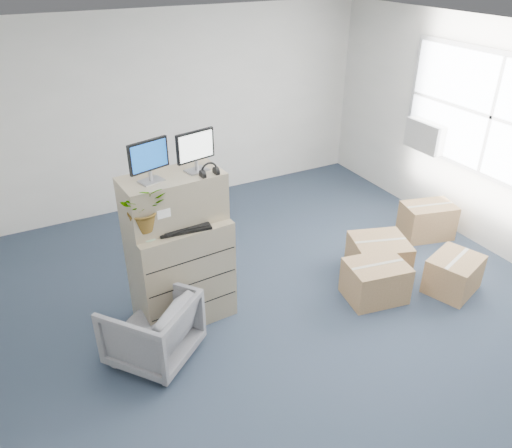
% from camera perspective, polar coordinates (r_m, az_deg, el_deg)
% --- Properties ---
extents(ground, '(7.00, 7.00, 0.00)m').
position_cam_1_polar(ground, '(5.38, 5.17, -11.59)').
color(ground, '#232F3F').
rests_on(ground, ground).
extents(wall_back, '(6.00, 0.02, 2.80)m').
position_cam_1_polar(wall_back, '(7.55, -9.03, 12.72)').
color(wall_back, silver).
rests_on(wall_back, ground).
extents(window, '(0.07, 2.72, 1.52)m').
position_cam_1_polar(window, '(6.77, 25.48, 10.99)').
color(window, gray).
rests_on(window, wall_right).
extents(ac_unit, '(0.24, 0.60, 0.40)m').
position_cam_1_polar(ac_unit, '(7.40, 18.91, 9.54)').
color(ac_unit, white).
rests_on(ac_unit, wall_right).
extents(filing_cabinet_lower, '(1.01, 0.65, 1.13)m').
position_cam_1_polar(filing_cabinet_lower, '(5.24, -8.51, -5.28)').
color(filing_cabinet_lower, gray).
rests_on(filing_cabinet_lower, ground).
extents(filing_cabinet_upper, '(1.00, 0.55, 0.48)m').
position_cam_1_polar(filing_cabinet_upper, '(4.88, -9.45, 2.87)').
color(filing_cabinet_upper, gray).
rests_on(filing_cabinet_upper, filing_cabinet_lower).
extents(monitor_left, '(0.39, 0.21, 0.40)m').
position_cam_1_polar(monitor_left, '(4.60, -12.14, 7.29)').
color(monitor_left, '#99999E').
rests_on(monitor_left, filing_cabinet_upper).
extents(monitor_right, '(0.40, 0.20, 0.40)m').
position_cam_1_polar(monitor_right, '(4.76, -6.92, 8.50)').
color(monitor_right, '#99999E').
rests_on(monitor_right, filing_cabinet_upper).
extents(headphones, '(0.17, 0.03, 0.17)m').
position_cam_1_polar(headphones, '(4.72, -5.36, 6.08)').
color(headphones, black).
rests_on(headphones, filing_cabinet_upper).
extents(keyboard, '(0.52, 0.26, 0.03)m').
position_cam_1_polar(keyboard, '(4.82, -8.23, -0.45)').
color(keyboard, black).
rests_on(keyboard, filing_cabinet_lower).
extents(mouse, '(0.12, 0.08, 0.04)m').
position_cam_1_polar(mouse, '(5.01, -4.87, 1.03)').
color(mouse, silver).
rests_on(mouse, filing_cabinet_lower).
extents(water_bottle, '(0.07, 0.07, 0.26)m').
position_cam_1_polar(water_bottle, '(4.93, -8.66, 1.79)').
color(water_bottle, gray).
rests_on(water_bottle, filing_cabinet_lower).
extents(phone_dock, '(0.06, 0.05, 0.13)m').
position_cam_1_polar(phone_dock, '(4.97, -9.83, 0.82)').
color(phone_dock, silver).
rests_on(phone_dock, filing_cabinet_lower).
extents(external_drive, '(0.25, 0.20, 0.07)m').
position_cam_1_polar(external_drive, '(5.11, -6.40, 1.76)').
color(external_drive, black).
rests_on(external_drive, filing_cabinet_lower).
extents(tissue_box, '(0.27, 0.21, 0.09)m').
position_cam_1_polar(tissue_box, '(5.05, -6.37, 2.43)').
color(tissue_box, '#418DDD').
rests_on(tissue_box, external_drive).
extents(potted_plant, '(0.46, 0.50, 0.44)m').
position_cam_1_polar(potted_plant, '(4.64, -12.65, 1.20)').
color(potted_plant, '#9EBA96').
rests_on(potted_plant, filing_cabinet_lower).
extents(office_chair, '(1.00, 1.00, 0.75)m').
position_cam_1_polar(office_chair, '(4.90, -11.85, -11.26)').
color(office_chair, '#59595E').
rests_on(office_chair, ground).
extents(cardboard_boxes, '(2.24, 1.67, 0.48)m').
position_cam_1_polar(cardboard_boxes, '(6.32, 16.79, -3.48)').
color(cardboard_boxes, olive).
rests_on(cardboard_boxes, ground).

